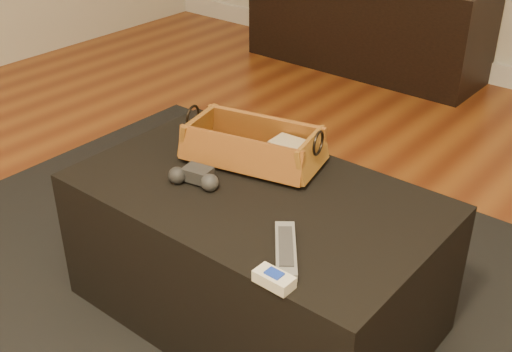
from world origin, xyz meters
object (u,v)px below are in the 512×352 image
Objects in this scene: silver_remote at (286,250)px; cream_gadget at (274,279)px; media_cabinet at (366,22)px; tv_remote at (245,155)px; ottoman at (255,253)px; wicker_basket at (253,147)px; game_controller at (195,177)px.

cream_gadget is (0.05, -0.11, 0.00)m from silver_remote.
silver_remote is (1.10, -2.25, 0.17)m from media_cabinet.
media_cabinet reaches higher than cream_gadget.
cream_gadget reaches higher than silver_remote.
cream_gadget is (0.41, -0.38, -0.01)m from tv_remote.
ottoman is at bearing 143.27° from silver_remote.
wicker_basket is 0.46m from silver_remote.
ottoman is at bearing 29.13° from game_controller.
tv_remote reaches higher than cream_gadget.
game_controller is 0.47m from cream_gadget.
tv_remote is at bearing 142.15° from silver_remote.
tv_remote is 0.03m from wicker_basket.
game_controller is at bearing 154.88° from cream_gadget.
cream_gadget is at bearing -63.93° from media_cabinet.
silver_remote is (0.36, -0.28, -0.01)m from tv_remote.
game_controller is (-0.02, -0.18, -0.00)m from tv_remote.
wicker_basket is at bearing 134.04° from cream_gadget.
wicker_basket is 0.56m from cream_gadget.
media_cabinet is 1.38× the size of ottoman.
silver_remote is (0.24, -0.18, 0.22)m from ottoman.
media_cabinet is 2.51m from silver_remote.
tv_remote is 0.56m from cream_gadget.
media_cabinet is 8.81× the size of game_controller.
ottoman is 0.30m from wicker_basket.
wicker_basket is 4.80× the size of cream_gadget.
media_cabinet is 15.25× the size of cream_gadget.
game_controller reaches higher than ottoman.
tv_remote is at bearing 83.26° from game_controller.
media_cabinet is 2.10m from wicker_basket.
game_controller reaches higher than tv_remote.
tv_remote is 0.48× the size of wicker_basket.
wicker_basket reaches higher than cream_gadget.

